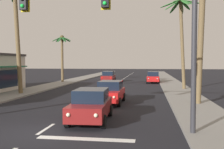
# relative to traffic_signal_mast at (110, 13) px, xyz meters

# --- Properties ---
(ground_plane) EXTENTS (220.00, 220.00, 0.00)m
(ground_plane) POSITION_rel_traffic_signal_mast_xyz_m (-3.02, -0.46, -5.20)
(ground_plane) COLOR black
(sidewalk_right) EXTENTS (3.20, 110.00, 0.14)m
(sidewalk_right) POSITION_rel_traffic_signal_mast_xyz_m (4.78, 19.54, -5.13)
(sidewalk_right) COLOR gray
(sidewalk_right) RESTS_ON ground
(sidewalk_left) EXTENTS (3.20, 110.00, 0.14)m
(sidewalk_left) POSITION_rel_traffic_signal_mast_xyz_m (-10.82, 19.54, -5.13)
(sidewalk_left) COLOR gray
(sidewalk_left) RESTS_ON ground
(lane_markings) EXTENTS (4.28, 88.03, 0.01)m
(lane_markings) POSITION_rel_traffic_signal_mast_xyz_m (-2.61, 19.78, -5.20)
(lane_markings) COLOR silver
(lane_markings) RESTS_ON ground
(traffic_signal_mast) EXTENTS (11.31, 0.41, 7.24)m
(traffic_signal_mast) POSITION_rel_traffic_signal_mast_xyz_m (0.00, 0.00, 0.00)
(traffic_signal_mast) COLOR #2D2D33
(traffic_signal_mast) RESTS_ON ground
(sedan_lead_at_stop_bar) EXTENTS (2.08, 4.50, 1.68)m
(sedan_lead_at_stop_bar) POSITION_rel_traffic_signal_mast_xyz_m (-1.31, 2.13, -4.35)
(sedan_lead_at_stop_bar) COLOR maroon
(sedan_lead_at_stop_bar) RESTS_ON ground
(sedan_third_in_queue) EXTENTS (2.00, 4.47, 1.68)m
(sedan_third_in_queue) POSITION_rel_traffic_signal_mast_xyz_m (-1.19, 8.19, -4.35)
(sedan_third_in_queue) COLOR red
(sedan_third_in_queue) RESTS_ON ground
(sedan_oncoming_far) EXTENTS (1.99, 4.47, 1.68)m
(sedan_oncoming_far) POSITION_rel_traffic_signal_mast_xyz_m (-4.61, 29.15, -4.35)
(sedan_oncoming_far) COLOR maroon
(sedan_oncoming_far) RESTS_ON ground
(sedan_parked_nearest_kerb) EXTENTS (2.03, 4.48, 1.68)m
(sedan_parked_nearest_kerb) POSITION_rel_traffic_signal_mast_xyz_m (2.28, 28.41, -4.35)
(sedan_parked_nearest_kerb) COLOR red
(sedan_parked_nearest_kerb) RESTS_ON ground
(palm_left_second) EXTENTS (3.78, 3.87, 10.28)m
(palm_left_second) POSITION_rel_traffic_signal_mast_xyz_m (-10.76, 12.25, 1.74)
(palm_left_second) COLOR brown
(palm_left_second) RESTS_ON ground
(palm_left_third) EXTENTS (2.97, 2.94, 7.17)m
(palm_left_third) POSITION_rel_traffic_signal_mast_xyz_m (-11.37, 27.10, -0.22)
(palm_left_third) COLOR brown
(palm_left_third) RESTS_ON ground
(palm_right_second) EXTENTS (3.69, 3.65, 9.75)m
(palm_right_second) POSITION_rel_traffic_signal_mast_xyz_m (5.35, 8.17, 1.41)
(palm_right_second) COLOR brown
(palm_right_second) RESTS_ON ground
(palm_right_third) EXTENTS (4.51, 4.13, 10.22)m
(palm_right_third) POSITION_rel_traffic_signal_mast_xyz_m (5.17, 18.78, 2.12)
(palm_right_third) COLOR brown
(palm_right_third) RESTS_ON ground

